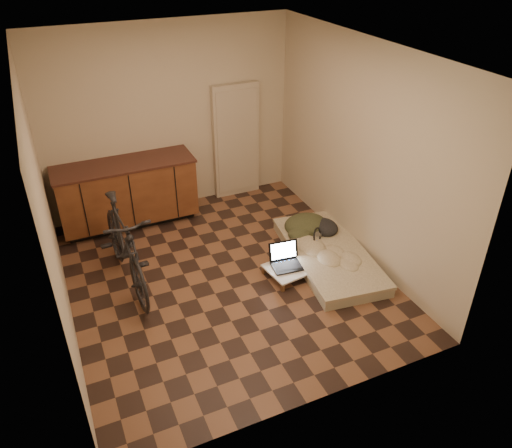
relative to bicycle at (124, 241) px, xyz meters
name	(u,v)px	position (x,y,z in m)	size (l,w,h in m)	color
room_shell	(221,179)	(1.05, -0.36, 0.73)	(3.50, 4.00, 2.60)	brown
cabinets	(127,193)	(0.30, 1.34, -0.10)	(1.84, 0.62, 0.91)	black
appliance_panel	(236,141)	(2.00, 1.58, 0.28)	(0.70, 0.10, 1.70)	beige
bicycle	(124,241)	(0.00, 0.00, 0.00)	(0.52, 1.76, 1.14)	black
futon	(328,255)	(2.35, -0.57, -0.49)	(1.10, 1.90, 0.15)	#B9B394
clothing_pile	(311,221)	(2.39, -0.05, -0.29)	(0.61, 0.51, 0.24)	#363B22
headphones	(317,236)	(2.31, -0.34, -0.33)	(0.25, 0.23, 0.17)	black
lap_desk	(296,266)	(1.85, -0.64, -0.47)	(0.77, 0.56, 0.12)	brown
laptop	(286,261)	(1.75, -0.58, -0.40)	(0.40, 0.36, 0.25)	black
mouse	(313,257)	(2.11, -0.61, -0.43)	(0.06, 0.10, 0.04)	white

